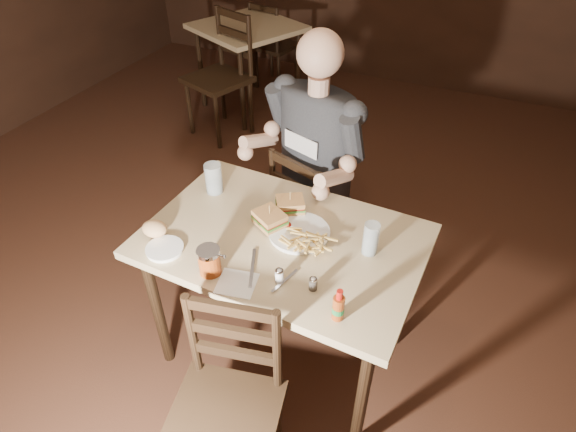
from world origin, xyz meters
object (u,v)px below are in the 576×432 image
at_px(hot_sauce, 339,305).
at_px(side_plate, 165,250).
at_px(chair_near, 223,420).
at_px(diner, 312,134).
at_px(glass_right, 371,239).
at_px(chair_far, 315,211).
at_px(glass_left, 214,178).
at_px(bg_chair_far, 275,45).
at_px(syrup_dispenser, 209,261).
at_px(main_table, 283,253).
at_px(bg_table, 247,35).
at_px(bg_chair_near, 217,79).
at_px(dinner_plate, 299,233).

height_order(hot_sauce, side_plate, hot_sauce).
height_order(chair_near, diner, diner).
xyz_separation_m(glass_right, side_plate, (-0.76, -0.33, -0.07)).
xyz_separation_m(diner, side_plate, (-0.29, -0.85, -0.16)).
height_order(chair_far, side_plate, chair_far).
bearing_deg(side_plate, glass_left, 93.23).
bearing_deg(bg_chair_far, syrup_dispenser, 121.55).
bearing_deg(glass_right, diner, 131.59).
bearing_deg(diner, side_plate, -90.21).
bearing_deg(chair_near, side_plate, 128.93).
relative_size(main_table, bg_chair_far, 1.42).
bearing_deg(hot_sauce, syrup_dispenser, 178.64).
bearing_deg(glass_left, bg_table, 114.34).
bearing_deg(main_table, syrup_dispenser, -120.55).
xyz_separation_m(syrup_dispenser, side_plate, (-0.23, 0.03, -0.05)).
relative_size(bg_table, bg_chair_near, 1.07).
xyz_separation_m(chair_near, side_plate, (-0.46, 0.38, 0.35)).
relative_size(dinner_plate, glass_right, 1.77).
xyz_separation_m(bg_chair_near, diner, (1.33, -1.26, 0.43)).
distance_m(bg_chair_far, dinner_plate, 3.29).
bearing_deg(bg_chair_far, bg_chair_near, 100.23).
bearing_deg(hot_sauce, bg_chair_far, 118.75).
distance_m(bg_chair_far, bg_chair_near, 1.10).
height_order(chair_near, side_plate, chair_near).
height_order(bg_chair_near, glass_right, bg_chair_near).
bearing_deg(main_table, diner, 100.88).
relative_size(bg_chair_near, glass_left, 6.81).
bearing_deg(side_plate, main_table, 33.30).
distance_m(chair_near, diner, 1.34).
distance_m(main_table, glass_right, 0.39).
bearing_deg(bg_chair_far, hot_sauce, 128.99).
bearing_deg(dinner_plate, hot_sauce, -49.99).
bearing_deg(chair_far, bg_table, -34.03).
bearing_deg(hot_sauce, bg_table, 123.43).
distance_m(bg_table, bg_chair_far, 0.61).
height_order(dinner_plate, hot_sauce, hot_sauce).
bearing_deg(glass_right, main_table, -169.90).
height_order(main_table, side_plate, side_plate).
height_order(diner, dinner_plate, diner).
bearing_deg(glass_left, diner, 52.75).
xyz_separation_m(diner, glass_left, (-0.32, -0.42, -0.09)).
xyz_separation_m(bg_table, dinner_plate, (1.49, -2.36, 0.10)).
xyz_separation_m(bg_table, bg_chair_far, (-0.00, 0.55, -0.26)).
height_order(bg_chair_far, hot_sauce, hot_sauce).
distance_m(bg_table, bg_chair_near, 0.58).
bearing_deg(syrup_dispenser, side_plate, 175.92).
xyz_separation_m(bg_chair_near, side_plate, (1.03, -2.12, 0.28)).
relative_size(main_table, bg_chair_near, 1.19).
distance_m(bg_chair_near, syrup_dispenser, 2.51).
distance_m(bg_table, side_plate, 2.86).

